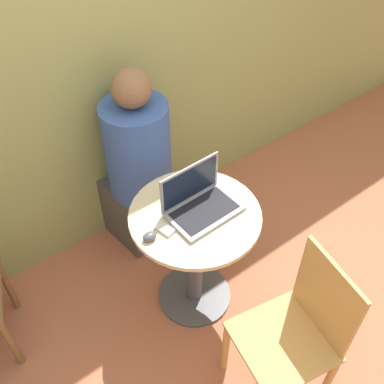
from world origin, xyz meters
The scene contains 8 objects.
ground_plane centered at (0.00, 0.00, 0.00)m, with size 12.00×12.00×0.00m, color #B26042.
back_wall centered at (0.00, 0.82, 1.30)m, with size 7.00×0.05×2.60m.
round_table centered at (0.00, 0.00, 0.48)m, with size 0.66×0.66×0.72m.
laptop centered at (0.04, 0.01, 0.77)m, with size 0.36×0.24×0.23m.
cell_phone centered at (-0.18, 0.00, 0.73)m, with size 0.07×0.10×0.02m.
computer_mouse centered at (-0.26, 0.00, 0.74)m, with size 0.07×0.05×0.04m.
chair_empty centered at (0.07, -0.66, 0.45)m, with size 0.47×0.47×0.88m.
person_seated centered at (0.03, 0.65, 0.51)m, with size 0.41×0.60×1.23m.
Camera 1 is at (-0.92, -1.18, 2.33)m, focal length 42.00 mm.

